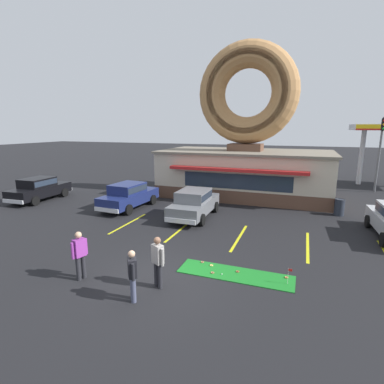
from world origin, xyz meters
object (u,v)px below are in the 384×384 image
(putting_flag_pin, at_px, (289,273))
(traffic_light_pole, at_px, (381,145))
(pedestrian_blue_sweater_man, at_px, (80,253))
(pedestrian_hooded_kid, at_px, (132,273))
(trash_bin, at_px, (339,207))
(car_black, at_px, (39,188))
(car_navy, at_px, (129,195))
(car_grey, at_px, (194,202))
(golf_ball, at_px, (222,274))
(pedestrian_leather_jacket_man, at_px, (158,260))

(putting_flag_pin, distance_m, traffic_light_pole, 18.48)
(pedestrian_blue_sweater_man, bearing_deg, traffic_light_pole, 57.80)
(pedestrian_hooded_kid, bearing_deg, trash_bin, 61.01)
(car_black, bearing_deg, car_navy, 3.29)
(car_navy, relative_size, car_black, 1.00)
(pedestrian_blue_sweater_man, bearing_deg, car_grey, 82.12)
(putting_flag_pin, distance_m, car_black, 18.12)
(putting_flag_pin, xyz_separation_m, trash_bin, (2.30, 9.32, 0.06))
(golf_ball, distance_m, car_black, 16.13)
(car_grey, xyz_separation_m, trash_bin, (7.79, 3.31, -0.37))
(car_grey, relative_size, traffic_light_pole, 0.79)
(car_grey, bearing_deg, golf_ball, -61.89)
(pedestrian_leather_jacket_man, height_order, trash_bin, pedestrian_leather_jacket_man)
(pedestrian_leather_jacket_man, distance_m, trash_bin, 12.59)
(golf_ball, xyz_separation_m, pedestrian_leather_jacket_man, (-1.72, -1.46, 0.89))
(pedestrian_blue_sweater_man, relative_size, pedestrian_leather_jacket_man, 0.99)
(car_navy, xyz_separation_m, trash_bin, (12.36, 2.91, -0.37))
(golf_ball, bearing_deg, trash_bin, 64.54)
(traffic_light_pole, bearing_deg, golf_ball, -114.04)
(pedestrian_blue_sweater_man, bearing_deg, car_navy, 112.20)
(trash_bin, height_order, traffic_light_pole, traffic_light_pole)
(car_black, relative_size, traffic_light_pole, 0.80)
(putting_flag_pin, bearing_deg, pedestrian_blue_sweater_man, -162.80)
(pedestrian_blue_sweater_man, bearing_deg, golf_ball, 23.36)
(putting_flag_pin, bearing_deg, car_black, 160.62)
(car_grey, bearing_deg, car_black, 179.99)
(golf_ball, xyz_separation_m, pedestrian_blue_sweater_man, (-4.40, -1.90, 0.88))
(car_navy, height_order, pedestrian_leather_jacket_man, pedestrian_leather_jacket_man)
(golf_ball, bearing_deg, car_grey, 118.11)
(car_black, height_order, pedestrian_blue_sweater_man, pedestrian_blue_sweater_man)
(pedestrian_hooded_kid, bearing_deg, pedestrian_leather_jacket_man, 69.57)
(car_black, bearing_deg, putting_flag_pin, -19.38)
(putting_flag_pin, xyz_separation_m, pedestrian_leather_jacket_man, (-3.92, -1.61, 0.51))
(car_black, xyz_separation_m, pedestrian_blue_sweater_man, (10.48, -8.06, 0.06))
(car_navy, relative_size, trash_bin, 4.77)
(pedestrian_leather_jacket_man, bearing_deg, pedestrian_blue_sweater_man, -170.70)
(pedestrian_blue_sweater_man, height_order, pedestrian_hooded_kid, pedestrian_blue_sweater_man)
(car_navy, xyz_separation_m, pedestrian_blue_sweater_man, (3.45, -8.46, 0.06))
(golf_ball, bearing_deg, pedestrian_hooded_kid, -130.75)
(putting_flag_pin, height_order, car_grey, car_grey)
(car_grey, distance_m, car_navy, 4.59)
(pedestrian_leather_jacket_man, bearing_deg, trash_bin, 60.32)
(traffic_light_pole, bearing_deg, car_grey, -134.42)
(golf_ball, height_order, car_navy, car_navy)
(car_grey, bearing_deg, car_navy, 174.91)
(car_grey, xyz_separation_m, car_black, (-11.60, 0.00, 0.00))
(car_black, relative_size, pedestrian_blue_sweater_man, 2.75)
(pedestrian_blue_sweater_man, distance_m, trash_bin, 14.45)
(car_black, xyz_separation_m, trash_bin, (19.39, 3.31, -0.37))
(golf_ball, distance_m, pedestrian_blue_sweater_man, 4.88)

